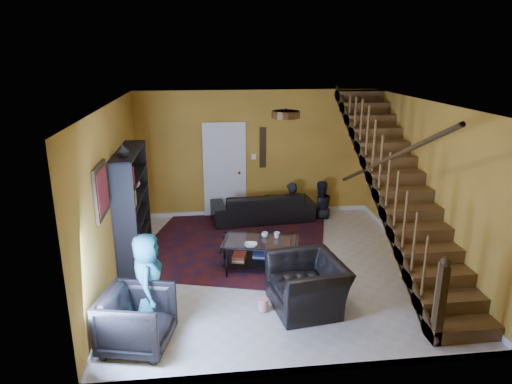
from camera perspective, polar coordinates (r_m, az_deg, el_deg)
The scene contains 21 objects.
floor at distance 8.02m, azimuth 2.32°, elevation -9.34°, with size 5.50×5.50×0.00m, color beige.
room at distance 9.13m, azimuth -7.33°, elevation -5.72°, with size 5.50×5.50×5.50m.
staircase at distance 8.11m, azimuth 17.43°, elevation 0.76°, with size 0.95×5.02×3.18m.
bookshelf at distance 8.21m, azimuth -15.10°, elevation -2.01°, with size 0.35×1.80×2.00m.
door at distance 10.15m, azimuth -3.93°, elevation 2.55°, with size 0.82×0.05×2.05m, color silver.
framed_picture at distance 6.60m, azimuth -18.79°, elevation 0.15°, with size 0.04×0.74×0.74m, color maroon.
wall_hanging at distance 10.11m, azimuth 0.85°, elevation 5.58°, with size 0.14×0.03×0.90m, color black.
ceiling_fixture at distance 6.45m, azimuth 3.73°, elevation 9.66°, with size 0.40×0.40×0.10m, color #3F2814.
rug at distance 9.11m, azimuth -2.34°, elevation -5.92°, with size 3.37×3.85×0.02m, color #43120C.
sofa at distance 10.01m, azimuth 0.80°, elevation -1.83°, with size 2.20×0.86×0.64m, color black.
armchair_left at distance 6.08m, azimuth -14.64°, elevation -15.22°, with size 0.81×0.83×0.76m, color black.
armchair_right at distance 6.76m, azimuth 6.41°, elevation -11.36°, with size 1.11×0.97×0.72m, color black.
person_adult_a at distance 10.20m, azimuth 4.36°, elevation -2.27°, with size 0.47×0.31×1.29m, color black.
person_adult_b at distance 10.35m, azimuth 7.96°, elevation -2.08°, with size 0.63×0.49×1.30m, color black.
person_child at distance 6.34m, azimuth -13.36°, elevation -10.70°, with size 0.65×0.42×1.33m, color #1A5465.
coffee_table at distance 7.90m, azimuth 0.58°, elevation -7.49°, with size 1.41×1.03×0.48m.
cup_a at distance 7.96m, azimuth 1.10°, elevation -5.37°, with size 0.11×0.11×0.09m, color #999999.
cup_b at distance 7.95m, azimuth 2.61°, elevation -5.39°, with size 0.11×0.11×0.10m, color #999999.
bowl at distance 7.60m, azimuth -0.66°, elevation -6.65°, with size 0.21×0.21×0.05m, color #999999.
vase at distance 7.44m, azimuth -16.29°, elevation 4.98°, with size 0.18×0.18×0.19m, color #999999.
popcorn_bucket at distance 6.73m, azimuth 0.92°, elevation -13.89°, with size 0.15×0.15×0.17m, color red.
Camera 1 is at (-1.16, -7.09, 3.58)m, focal length 32.00 mm.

